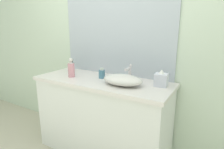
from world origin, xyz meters
TOP-DOWN VIEW (x-y plane):
  - bathroom_wall_rear at (0.00, 0.73)m, footprint 6.00×0.06m
  - vanity_counter at (0.00, 0.40)m, footprint 1.51×0.58m
  - wall_mirror_panel at (0.00, 0.69)m, footprint 1.39×0.01m
  - sink_basin at (0.28, 0.35)m, footprint 0.40×0.26m
  - faucet at (0.28, 0.50)m, footprint 0.03×0.13m
  - soap_dispenser at (-0.36, 0.33)m, footprint 0.08×0.08m
  - lotion_bottle at (-0.04, 0.46)m, footprint 0.07×0.07m
  - perfume_bottle at (-0.53, 0.52)m, footprint 0.06×0.06m
  - tissue_box at (0.61, 0.50)m, footprint 0.13×0.13m

SIDE VIEW (x-z plane):
  - vanity_counter at x=0.00m, z-range 0.00..0.88m
  - sink_basin at x=0.28m, z-range 0.88..0.98m
  - lotion_bottle at x=-0.04m, z-range 0.87..0.99m
  - tissue_box at x=0.61m, z-range 0.86..1.03m
  - perfume_bottle at x=-0.53m, z-range 0.86..1.03m
  - soap_dispenser at x=-0.36m, z-range 0.86..1.07m
  - faucet at x=0.28m, z-range 0.89..1.07m
  - bathroom_wall_rear at x=0.00m, z-range 0.00..2.60m
  - wall_mirror_panel at x=0.00m, z-range 0.88..1.80m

